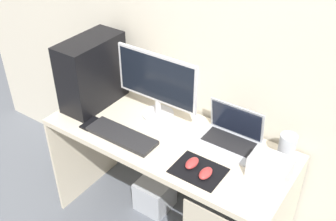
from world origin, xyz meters
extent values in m
cube|color=beige|center=(0.00, 0.33, 1.30)|extent=(4.00, 0.04, 2.60)
cube|color=beige|center=(0.00, 0.00, 0.75)|extent=(1.43, 0.58, 0.03)
cube|color=beige|center=(-0.70, 0.00, 0.37)|extent=(0.02, 0.58, 0.73)
cube|color=black|center=(-0.58, 0.03, 0.98)|extent=(0.20, 0.42, 0.43)
cylinder|color=silver|center=(-0.17, 0.15, 0.77)|extent=(0.19, 0.19, 0.01)
cylinder|color=silver|center=(-0.17, 0.15, 0.83)|extent=(0.04, 0.04, 0.10)
cube|color=silver|center=(-0.17, 0.14, 1.03)|extent=(0.54, 0.02, 0.30)
cube|color=black|center=(-0.17, 0.13, 1.03)|extent=(0.51, 0.00, 0.27)
cube|color=#B7BCC6|center=(0.31, 0.13, 0.77)|extent=(0.32, 0.22, 0.01)
cube|color=black|center=(0.31, 0.14, 0.78)|extent=(0.28, 0.14, 0.00)
cube|color=#B7BCC6|center=(0.31, 0.22, 0.88)|extent=(0.32, 0.04, 0.20)
cube|color=black|center=(0.31, 0.21, 0.88)|extent=(0.30, 0.03, 0.18)
cylinder|color=#B7BCC6|center=(0.61, 0.19, 0.85)|extent=(0.09, 0.09, 0.16)
cube|color=silver|center=(0.59, 0.03, 0.82)|extent=(0.20, 0.14, 0.11)
cube|color=#232326|center=(-0.21, -0.15, 0.78)|extent=(0.42, 0.14, 0.02)
cube|color=black|center=(0.29, -0.14, 0.77)|extent=(0.26, 0.20, 0.00)
ellipsoid|color=#B23333|center=(0.24, -0.13, 0.79)|extent=(0.06, 0.10, 0.03)
ellipsoid|color=#B23333|center=(0.34, -0.16, 0.79)|extent=(0.06, 0.10, 0.03)
cube|color=black|center=(-0.44, -0.16, 0.77)|extent=(0.07, 0.13, 0.01)
cube|color=#B7BCC6|center=(-0.18, 0.10, 0.11)|extent=(0.23, 0.23, 0.23)
camera|label=1|loc=(1.01, -1.46, 2.16)|focal=42.77mm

